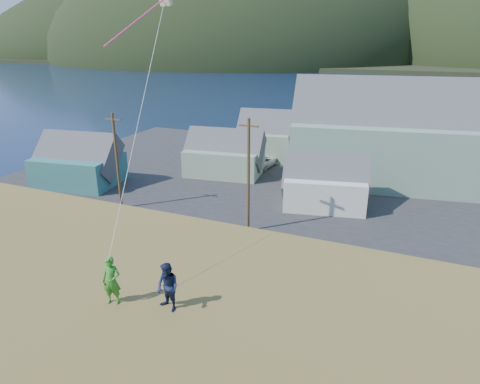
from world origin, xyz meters
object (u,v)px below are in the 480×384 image
shed_teal (78,162)px  kite_flyer_green (112,281)px  shed_palegreen_near (224,154)px  wharf (330,134)px  shed_white (325,183)px  shed_palegreen_far (282,137)px  kite_flyer_navy (168,287)px

shed_teal → kite_flyer_green: (25.23, -24.66, 5.42)m
shed_teal → shed_palegreen_near: 16.01m
wharf → shed_teal: 39.93m
kite_flyer_green → shed_white: bearing=70.8°
shed_palegreen_far → kite_flyer_navy: size_ratio=7.80×
wharf → kite_flyer_green: 59.91m
shed_white → kite_flyer_green: bearing=-103.6°
shed_teal → kite_flyer_green: bearing=-52.9°
shed_palegreen_far → kite_flyer_navy: (10.19, -42.95, 5.04)m
shed_teal → shed_white: size_ratio=1.09×
shed_palegreen_far → kite_flyer_green: 44.44m
shed_teal → shed_palegreen_far: shed_palegreen_far is taller
shed_white → shed_palegreen_near: bearing=145.3°
wharf → shed_palegreen_near: 26.15m
shed_white → kite_flyer_navy: (1.16, -28.37, 5.58)m
shed_teal → kite_flyer_green: size_ratio=5.96×
shed_teal → shed_palegreen_near: shed_teal is taller
shed_palegreen_near → shed_white: size_ratio=1.10×
wharf → shed_white: 31.06m
kite_flyer_green → kite_flyer_navy: size_ratio=1.02×
shed_teal → shed_palegreen_far: 25.16m
shed_palegreen_near → kite_flyer_green: size_ratio=5.98×
shed_teal → kite_flyer_green: 35.69m
shed_teal → shed_palegreen_near: (12.95, 9.42, -0.13)m
shed_palegreen_near → kite_flyer_navy: size_ratio=6.09×
wharf → kite_flyer_green: size_ratio=16.22×
shed_teal → kite_flyer_navy: (27.03, -24.26, 5.41)m
wharf → shed_white: shed_white is taller
kite_flyer_navy → shed_palegreen_near: bearing=129.9°
shed_palegreen_near → kite_flyer_green: 36.65m
kite_flyer_navy → shed_white: bearing=109.5°
shed_palegreen_near → shed_white: (12.93, -5.31, -0.04)m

